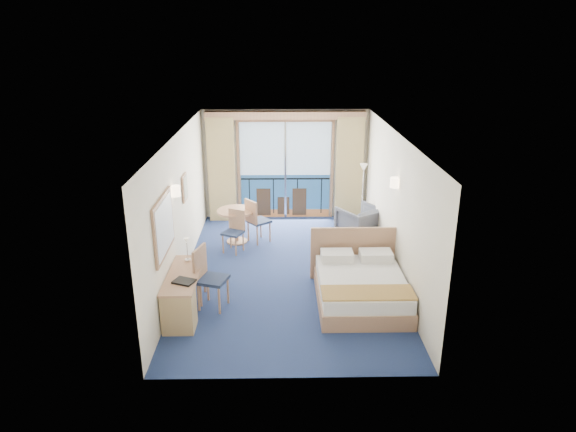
# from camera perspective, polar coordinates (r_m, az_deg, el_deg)

# --- Properties ---
(floor) EXTENTS (6.50, 6.50, 0.00)m
(floor) POSITION_cam_1_polar(r_m,az_deg,el_deg) (10.06, -0.03, -6.28)
(floor) COLOR navy
(floor) RESTS_ON ground
(room_walls) EXTENTS (4.04, 6.54, 2.72)m
(room_walls) POSITION_cam_1_polar(r_m,az_deg,el_deg) (9.42, -0.03, 3.50)
(room_walls) COLOR white
(room_walls) RESTS_ON ground
(balcony_door) EXTENTS (2.36, 0.03, 2.52)m
(balcony_door) POSITION_cam_1_polar(r_m,az_deg,el_deg) (12.69, -0.32, 4.79)
(balcony_door) COLOR navy
(balcony_door) RESTS_ON room_walls
(curtain_left) EXTENTS (0.65, 0.22, 2.55)m
(curtain_left) POSITION_cam_1_polar(r_m,az_deg,el_deg) (12.59, -7.38, 5.12)
(curtain_left) COLOR tan
(curtain_left) RESTS_ON room_walls
(curtain_right) EXTENTS (0.65, 0.22, 2.55)m
(curtain_right) POSITION_cam_1_polar(r_m,az_deg,el_deg) (12.63, 6.80, 5.19)
(curtain_right) COLOR tan
(curtain_right) RESTS_ON room_walls
(pelmet) EXTENTS (3.80, 0.25, 0.18)m
(pelmet) POSITION_cam_1_polar(r_m,az_deg,el_deg) (12.28, -0.29, 11.14)
(pelmet) COLOR tan
(pelmet) RESTS_ON room_walls
(mirror) EXTENTS (0.05, 1.25, 0.95)m
(mirror) POSITION_cam_1_polar(r_m,az_deg,el_deg) (8.27, -13.64, -1.08)
(mirror) COLOR tan
(mirror) RESTS_ON room_walls
(wall_print) EXTENTS (0.04, 0.42, 0.52)m
(wall_print) POSITION_cam_1_polar(r_m,az_deg,el_deg) (10.06, -11.39, 3.11)
(wall_print) COLOR tan
(wall_print) RESTS_ON room_walls
(sconce_left) EXTENTS (0.18, 0.18, 0.18)m
(sconce_left) POSITION_cam_1_polar(r_m,az_deg,el_deg) (9.00, -12.43, 2.73)
(sconce_left) COLOR beige
(sconce_left) RESTS_ON room_walls
(sconce_right) EXTENTS (0.18, 0.18, 0.18)m
(sconce_right) POSITION_cam_1_polar(r_m,az_deg,el_deg) (9.49, 11.81, 3.65)
(sconce_right) COLOR beige
(sconce_right) RESTS_ON room_walls
(bed) EXTENTS (1.63, 1.94, 1.02)m
(bed) POSITION_cam_1_polar(r_m,az_deg,el_deg) (9.01, 8.05, -7.71)
(bed) COLOR tan
(bed) RESTS_ON ground
(nightstand) EXTENTS (0.43, 0.41, 0.57)m
(nightstand) POSITION_cam_1_polar(r_m,az_deg,el_deg) (10.35, 9.78, -4.08)
(nightstand) COLOR tan
(nightstand) RESTS_ON ground
(phone) EXTENTS (0.22, 0.19, 0.08)m
(phone) POSITION_cam_1_polar(r_m,az_deg,el_deg) (10.20, 10.08, -2.48)
(phone) COLOR beige
(phone) RESTS_ON nightstand
(armchair) EXTENTS (1.17, 1.17, 0.78)m
(armchair) POSITION_cam_1_polar(r_m,az_deg,el_deg) (11.55, 8.00, -0.85)
(armchair) COLOR #444853
(armchair) RESTS_ON ground
(floor_lamp) EXTENTS (0.21, 0.21, 1.49)m
(floor_lamp) POSITION_cam_1_polar(r_m,az_deg,el_deg) (12.36, 8.35, 4.13)
(floor_lamp) COLOR silver
(floor_lamp) RESTS_ON ground
(desk) EXTENTS (0.52, 1.50, 0.70)m
(desk) POSITION_cam_1_polar(r_m,az_deg,el_deg) (8.37, -11.91, -9.44)
(desk) COLOR tan
(desk) RESTS_ON ground
(desk_chair) EXTENTS (0.58, 0.58, 1.07)m
(desk_chair) POSITION_cam_1_polar(r_m,az_deg,el_deg) (8.73, -8.96, -6.39)
(desk_chair) COLOR #212E4E
(desk_chair) RESTS_ON ground
(folder) EXTENTS (0.39, 0.35, 0.03)m
(folder) POSITION_cam_1_polar(r_m,az_deg,el_deg) (8.29, -11.47, -7.12)
(folder) COLOR black
(folder) RESTS_ON desk
(desk_lamp) EXTENTS (0.11, 0.11, 0.41)m
(desk_lamp) POSITION_cam_1_polar(r_m,az_deg,el_deg) (8.89, -11.19, -3.16)
(desk_lamp) COLOR silver
(desk_lamp) RESTS_ON desk
(round_table) EXTENTS (0.83, 0.83, 0.75)m
(round_table) POSITION_cam_1_polar(r_m,az_deg,el_deg) (11.33, -5.77, -0.21)
(round_table) COLOR tan
(round_table) RESTS_ON ground
(table_chair_a) EXTENTS (0.61, 0.61, 1.00)m
(table_chair_a) POSITION_cam_1_polar(r_m,az_deg,el_deg) (11.28, -3.62, -0.27)
(table_chair_a) COLOR #212E4E
(table_chair_a) RESTS_ON ground
(table_chair_b) EXTENTS (0.52, 0.52, 0.90)m
(table_chair_b) POSITION_cam_1_polar(r_m,az_deg,el_deg) (10.90, -5.96, -1.37)
(table_chair_b) COLOR #212E4E
(table_chair_b) RESTS_ON ground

